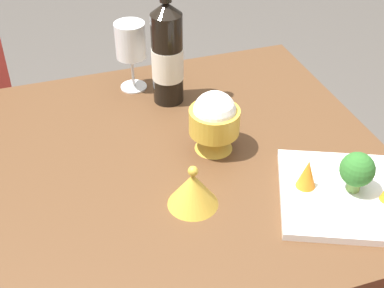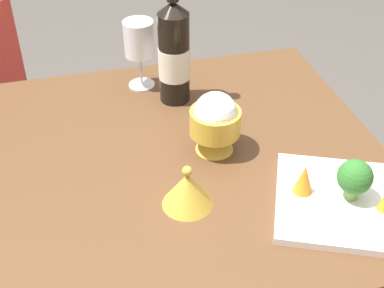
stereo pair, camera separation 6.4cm
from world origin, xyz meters
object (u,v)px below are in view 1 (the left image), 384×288
at_px(wine_glass, 130,42).
at_px(rice_bowl_lid, 193,189).
at_px(serving_plate, 344,195).
at_px(carrot_garnish_left, 307,174).
at_px(wine_bottle, 167,53).
at_px(broccoli_floret, 357,170).
at_px(rice_bowl, 214,121).

relative_size(wine_glass, rice_bowl_lid, 1.79).
xyz_separation_m(serving_plate, carrot_garnish_left, (-0.07, 0.04, 0.04)).
distance_m(wine_bottle, carrot_garnish_left, 0.45).
height_order(wine_bottle, broccoli_floret, wine_bottle).
relative_size(rice_bowl_lid, serving_plate, 0.30).
relative_size(wine_bottle, rice_bowl_lid, 3.28).
distance_m(rice_bowl_lid, broccoli_floret, 0.32).
bearing_deg(wine_bottle, broccoli_floret, -61.84).
distance_m(wine_glass, carrot_garnish_left, 0.56).
distance_m(rice_bowl_lid, serving_plate, 0.30).
relative_size(wine_bottle, carrot_garnish_left, 5.18).
distance_m(serving_plate, broccoli_floret, 0.06).
bearing_deg(carrot_garnish_left, broccoli_floret, -25.07).
xyz_separation_m(wine_glass, broccoli_floret, (0.31, -0.54, -0.06)).
relative_size(rice_bowl, broccoli_floret, 1.65).
height_order(rice_bowl, serving_plate, rice_bowl).
height_order(wine_glass, rice_bowl_lid, wine_glass).
distance_m(wine_glass, rice_bowl, 0.33).
bearing_deg(rice_bowl, broccoli_floret, -48.34).
height_order(wine_bottle, rice_bowl, wine_bottle).
relative_size(wine_glass, rice_bowl, 1.26).
height_order(wine_glass, rice_bowl, wine_glass).
height_order(wine_glass, serving_plate, wine_glass).
distance_m(rice_bowl_lid, carrot_garnish_left, 0.23).
xyz_separation_m(wine_bottle, broccoli_floret, (0.24, -0.46, -0.06)).
relative_size(wine_glass, broccoli_floret, 2.09).
height_order(serving_plate, carrot_garnish_left, carrot_garnish_left).
distance_m(rice_bowl, carrot_garnish_left, 0.23).
distance_m(rice_bowl, rice_bowl_lid, 0.19).
distance_m(wine_glass, serving_plate, 0.63).
height_order(rice_bowl_lid, carrot_garnish_left, rice_bowl_lid).
bearing_deg(wine_glass, broccoli_floret, -59.88).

